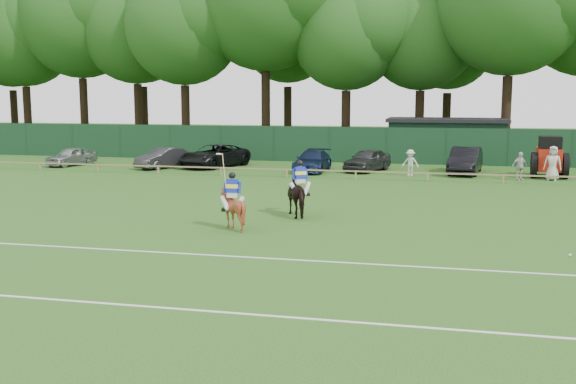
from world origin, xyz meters
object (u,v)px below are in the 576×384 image
(sedan_navy, at_px, (312,161))
(spectator_mid, at_px, (520,166))
(horse_dark, at_px, (300,195))
(hatch_grey, at_px, (367,160))
(horse_chestnut, at_px, (232,209))
(suv_black, at_px, (214,156))
(sedan_grey, at_px, (163,158))
(spectator_right, at_px, (553,163))
(utility_shed, at_px, (446,139))
(sedan_silver, at_px, (71,156))
(estate_black, at_px, (465,161))
(spectator_left, at_px, (410,163))
(tractor, at_px, (549,158))
(polo_ball, at_px, (570,255))

(sedan_navy, distance_m, spectator_mid, 12.19)
(horse_dark, bearing_deg, spectator_mid, -154.73)
(horse_dark, distance_m, hatch_grey, 16.15)
(horse_chestnut, relative_size, suv_black, 0.27)
(suv_black, distance_m, spectator_mid, 19.03)
(sedan_grey, distance_m, spectator_right, 23.69)
(sedan_navy, height_order, utility_shed, utility_shed)
(sedan_silver, distance_m, utility_shed, 26.19)
(estate_black, height_order, spectator_left, estate_black)
(spectator_left, xyz_separation_m, spectator_right, (7.82, -0.37, 0.19))
(spectator_mid, height_order, spectator_right, spectator_right)
(sedan_grey, xyz_separation_m, tractor, (23.67, 0.43, 0.47))
(horse_chestnut, height_order, spectator_left, spectator_left)
(spectator_left, relative_size, tractor, 0.53)
(sedan_navy, height_order, polo_ball, sedan_navy)
(sedan_silver, relative_size, polo_ball, 40.59)
(horse_dark, bearing_deg, tractor, -156.00)
(suv_black, relative_size, hatch_grey, 1.30)
(sedan_navy, bearing_deg, spectator_mid, -6.18)
(spectator_mid, relative_size, spectator_right, 0.82)
(horse_dark, bearing_deg, utility_shed, -132.66)
(utility_shed, bearing_deg, spectator_right, -60.45)
(horse_dark, relative_size, utility_shed, 0.23)
(spectator_right, xyz_separation_m, tractor, (0.01, 1.48, 0.16))
(suv_black, bearing_deg, sedan_navy, 10.82)
(sedan_grey, height_order, spectator_left, spectator_left)
(sedan_silver, bearing_deg, spectator_mid, 14.95)
(estate_black, distance_m, spectator_mid, 3.85)
(horse_chestnut, xyz_separation_m, sedan_navy, (-0.57, 18.20, -0.07))
(hatch_grey, bearing_deg, horse_chestnut, -77.34)
(sedan_grey, relative_size, polo_ball, 44.52)
(hatch_grey, bearing_deg, spectator_right, 8.84)
(sedan_silver, height_order, sedan_navy, sedan_navy)
(polo_ball, bearing_deg, utility_shed, 97.02)
(utility_shed, bearing_deg, spectator_left, -101.97)
(polo_ball, bearing_deg, spectator_mid, 88.63)
(polo_ball, xyz_separation_m, tractor, (2.22, 20.09, 1.08))
(horse_chestnut, bearing_deg, horse_dark, -126.39)
(horse_chestnut, height_order, utility_shed, utility_shed)
(spectator_mid, relative_size, polo_ball, 17.64)
(hatch_grey, xyz_separation_m, utility_shed, (4.79, 7.91, 0.84))
(spectator_left, bearing_deg, horse_dark, -95.29)
(tractor, bearing_deg, sedan_silver, -175.73)
(horse_chestnut, height_order, suv_black, suv_black)
(hatch_grey, distance_m, spectator_mid, 9.13)
(horse_chestnut, height_order, estate_black, estate_black)
(suv_black, bearing_deg, utility_shed, 47.23)
(spectator_right, distance_m, utility_shed, 11.67)
(polo_ball, height_order, tractor, tractor)
(suv_black, xyz_separation_m, spectator_right, (20.62, -2.34, 0.22))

